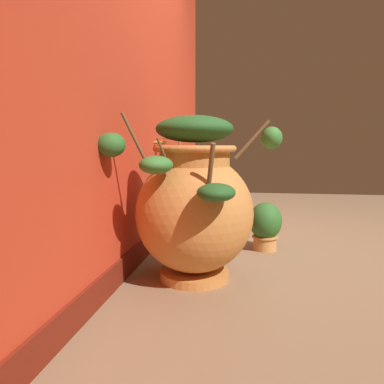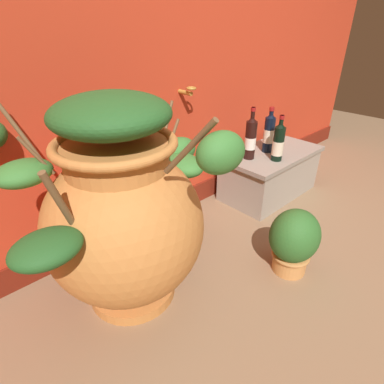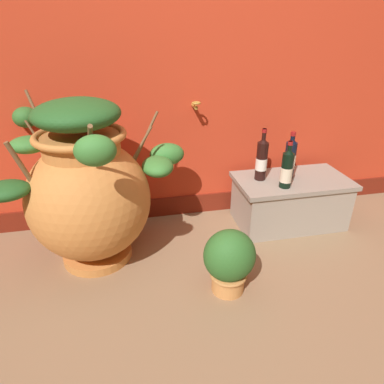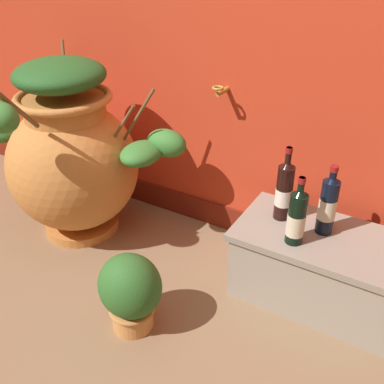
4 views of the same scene
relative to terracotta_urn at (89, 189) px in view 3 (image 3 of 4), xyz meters
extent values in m
plane|color=#896B4C|center=(0.63, -0.70, -0.45)|extent=(7.00, 7.00, 0.00)
cube|color=red|center=(0.63, 0.50, 0.85)|extent=(4.40, 0.20, 2.60)
cube|color=maroon|center=(0.63, 0.40, -0.38)|extent=(4.40, 0.02, 0.14)
cylinder|color=#B28433|center=(0.67, 0.35, 0.35)|extent=(0.02, 0.10, 0.02)
torus|color=#B28433|center=(0.67, 0.30, 0.38)|extent=(0.06, 0.06, 0.01)
cylinder|color=#CC7F3D|center=(0.00, 0.00, -0.42)|extent=(0.40, 0.40, 0.05)
ellipsoid|color=#CC7F3D|center=(0.00, 0.00, -0.06)|extent=(0.67, 0.67, 0.67)
cylinder|color=#CC7F3D|center=(0.00, 0.00, 0.24)|extent=(0.39, 0.39, 0.13)
torus|color=#CC7F3D|center=(0.00, 0.00, 0.30)|extent=(0.47, 0.47, 0.04)
cylinder|color=brown|center=(0.07, -0.32, 0.36)|extent=(0.06, 0.20, 0.23)
ellipsoid|color=#387A33|center=(0.10, -0.43, 0.37)|extent=(0.17, 0.12, 0.13)
cylinder|color=brown|center=(0.30, 0.05, 0.21)|extent=(0.15, 0.04, 0.21)
ellipsoid|color=#387A33|center=(0.39, 0.07, 0.08)|extent=(0.18, 0.24, 0.10)
cylinder|color=brown|center=(-0.28, -0.12, 0.22)|extent=(0.09, 0.05, 0.23)
ellipsoid|color=#235623|center=(-0.35, -0.16, 0.10)|extent=(0.22, 0.18, 0.09)
cylinder|color=brown|center=(-0.24, 0.26, 0.34)|extent=(0.12, 0.13, 0.31)
ellipsoid|color=#2D6628|center=(-0.33, 0.36, 0.33)|extent=(0.14, 0.14, 0.12)
cylinder|color=brown|center=(-0.24, 0.12, 0.29)|extent=(0.09, 0.05, 0.15)
ellipsoid|color=#387A33|center=(-0.29, 0.15, 0.23)|extent=(0.20, 0.17, 0.09)
cylinder|color=brown|center=(0.33, 0.13, 0.22)|extent=(0.18, 0.08, 0.30)
ellipsoid|color=#387A33|center=(0.46, 0.18, 0.10)|extent=(0.21, 0.14, 0.14)
ellipsoid|color=#235623|center=(0.00, 0.00, 0.41)|extent=(0.43, 0.43, 0.15)
cube|color=#9E9384|center=(1.29, 0.13, -0.28)|extent=(0.71, 0.39, 0.34)
cube|color=gray|center=(1.29, 0.13, -0.13)|extent=(0.75, 0.42, 0.03)
cylinder|color=black|center=(1.18, 0.03, 0.00)|extent=(0.07, 0.07, 0.22)
cone|color=black|center=(1.18, 0.03, 0.12)|extent=(0.07, 0.07, 0.04)
cylinder|color=black|center=(1.18, 0.03, 0.15)|extent=(0.03, 0.03, 0.08)
cylinder|color=maroon|center=(1.18, 0.03, 0.18)|extent=(0.03, 0.03, 0.02)
cylinder|color=beige|center=(1.18, 0.03, -0.03)|extent=(0.07, 0.07, 0.09)
cylinder|color=black|center=(1.07, 0.17, 0.01)|extent=(0.07, 0.07, 0.25)
cone|color=black|center=(1.07, 0.17, 0.15)|extent=(0.07, 0.07, 0.04)
cylinder|color=black|center=(1.07, 0.17, 0.18)|extent=(0.03, 0.03, 0.09)
cylinder|color=maroon|center=(1.07, 0.17, 0.22)|extent=(0.03, 0.03, 0.02)
cylinder|color=white|center=(1.07, 0.17, -0.01)|extent=(0.07, 0.07, 0.08)
cylinder|color=black|center=(1.27, 0.16, 0.01)|extent=(0.07, 0.07, 0.24)
cone|color=black|center=(1.27, 0.16, 0.14)|extent=(0.07, 0.07, 0.04)
cylinder|color=black|center=(1.27, 0.16, 0.16)|extent=(0.03, 0.03, 0.07)
cylinder|color=maroon|center=(1.27, 0.16, 0.19)|extent=(0.03, 0.03, 0.02)
cylinder|color=beige|center=(1.27, 0.16, 0.00)|extent=(0.07, 0.07, 0.09)
cylinder|color=#D68E4C|center=(0.68, -0.43, -0.39)|extent=(0.17, 0.17, 0.11)
torus|color=#C58346|center=(0.68, -0.43, -0.35)|extent=(0.19, 0.19, 0.02)
ellipsoid|color=#2D6628|center=(0.68, -0.43, -0.23)|extent=(0.27, 0.24, 0.28)
camera|label=1|loc=(-2.08, -0.31, 0.32)|focal=34.88mm
camera|label=2|loc=(-0.53, -0.98, 0.70)|focal=28.81mm
camera|label=3|loc=(0.22, -1.72, 0.81)|focal=31.36mm
camera|label=4|loc=(1.56, -1.44, 0.99)|focal=41.26mm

